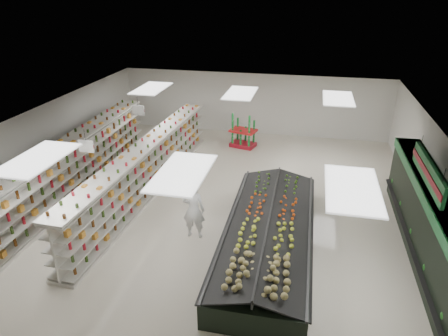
% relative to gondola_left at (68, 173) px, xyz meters
% --- Properties ---
extents(floor, '(16.00, 16.00, 0.00)m').
position_rel_gondola_left_xyz_m(floor, '(5.67, 0.56, -0.97)').
color(floor, beige).
rests_on(floor, ground).
extents(ceiling, '(14.00, 16.00, 0.02)m').
position_rel_gondola_left_xyz_m(ceiling, '(5.67, 0.56, 2.23)').
color(ceiling, white).
rests_on(ceiling, wall_back).
extents(wall_back, '(14.00, 0.02, 3.20)m').
position_rel_gondola_left_xyz_m(wall_back, '(5.67, 8.56, 0.63)').
color(wall_back, silver).
rests_on(wall_back, floor).
extents(wall_left, '(0.02, 16.00, 3.20)m').
position_rel_gondola_left_xyz_m(wall_left, '(-1.33, 0.56, 0.63)').
color(wall_left, silver).
rests_on(wall_left, floor).
extents(wall_right, '(0.02, 16.00, 3.20)m').
position_rel_gondola_left_xyz_m(wall_right, '(12.67, 0.56, 0.63)').
color(wall_right, silver).
rests_on(wall_right, floor).
extents(produce_wall_case, '(0.93, 8.00, 2.20)m').
position_rel_gondola_left_xyz_m(produce_wall_case, '(12.20, -0.94, 0.27)').
color(produce_wall_case, black).
rests_on(produce_wall_case, floor).
extents(aisle_sign_near, '(0.52, 0.06, 0.75)m').
position_rel_gondola_left_xyz_m(aisle_sign_near, '(1.87, -1.44, 1.79)').
color(aisle_sign_near, white).
rests_on(aisle_sign_near, ceiling).
extents(aisle_sign_far, '(0.52, 0.06, 0.75)m').
position_rel_gondola_left_xyz_m(aisle_sign_far, '(1.87, 2.56, 1.79)').
color(aisle_sign_far, white).
rests_on(aisle_sign_far, ceiling).
extents(hortifruti_banner, '(0.12, 3.20, 0.95)m').
position_rel_gondola_left_xyz_m(hortifruti_banner, '(11.91, -0.94, 1.68)').
color(hortifruti_banner, '#1D6F35').
rests_on(hortifruti_banner, ceiling).
extents(gondola_left, '(1.11, 12.16, 2.10)m').
position_rel_gondola_left_xyz_m(gondola_left, '(0.00, 0.00, 0.00)').
color(gondola_left, silver).
rests_on(gondola_left, floor).
extents(gondola_center, '(1.34, 11.30, 1.95)m').
position_rel_gondola_left_xyz_m(gondola_center, '(2.74, 1.01, -0.07)').
color(gondola_center, silver).
rests_on(gondola_center, floor).
extents(produce_island, '(2.67, 7.26, 1.08)m').
position_rel_gondola_left_xyz_m(produce_island, '(7.69, -1.62, -0.47)').
color(produce_island, black).
rests_on(produce_island, floor).
extents(soda_endcap, '(1.40, 1.12, 1.57)m').
position_rel_gondola_left_xyz_m(soda_endcap, '(5.51, 6.43, -0.21)').
color(soda_endcap, '#A31221').
rests_on(soda_endcap, floor).
extents(shopper_main, '(0.72, 0.48, 1.93)m').
position_rel_gondola_left_xyz_m(shopper_main, '(5.33, -1.56, -0.00)').
color(shopper_main, silver).
rests_on(shopper_main, floor).
extents(shopper_background, '(0.95, 1.04, 1.82)m').
position_rel_gondola_left_xyz_m(shopper_background, '(2.82, 5.03, -0.06)').
color(shopper_background, tan).
rests_on(shopper_background, floor).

